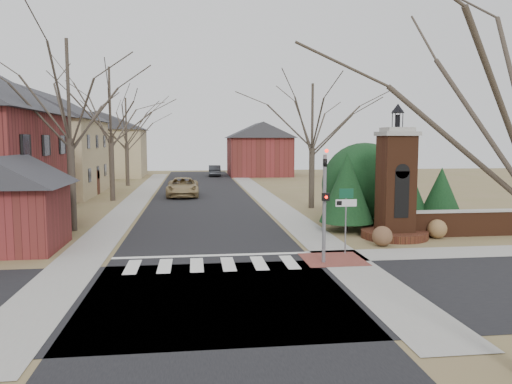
{
  "coord_description": "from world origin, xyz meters",
  "views": [
    {
      "loc": [
        -0.67,
        -17.92,
        4.77
      ],
      "look_at": [
        2.33,
        6.0,
        2.23
      ],
      "focal_mm": 35.0,
      "sensor_mm": 36.0,
      "label": 1
    }
  ],
  "objects": [
    {
      "name": "evergreen_mid",
      "position": [
        10.5,
        8.2,
        2.6
      ],
      "size": [
        3.4,
        3.4,
        4.7
      ],
      "color": "#473D33",
      "rests_on": "ground"
    },
    {
      "name": "main_street",
      "position": [
        0.0,
        22.0,
        0.01
      ],
      "size": [
        8.0,
        70.0,
        0.01
      ],
      "primitive_type": "cube",
      "color": "black",
      "rests_on": "ground"
    },
    {
      "name": "traffic_signal_pole",
      "position": [
        4.3,
        0.57,
        2.59
      ],
      "size": [
        0.28,
        0.41,
        4.5
      ],
      "color": "slate",
      "rests_on": "ground"
    },
    {
      "name": "garage_left",
      "position": [
        -8.52,
        4.49,
        2.24
      ],
      "size": [
        4.8,
        4.8,
        4.29
      ],
      "color": "maroon",
      "rests_on": "ground"
    },
    {
      "name": "curb_apron",
      "position": [
        4.8,
        1.0,
        0.01
      ],
      "size": [
        2.4,
        2.4,
        0.02
      ],
      "primitive_type": "cube",
      "color": "brown",
      "rests_on": "ground"
    },
    {
      "name": "house_distant_right",
      "position": [
        7.99,
        47.99,
        3.65
      ],
      "size": [
        8.8,
        8.8,
        7.3
      ],
      "color": "maroon",
      "rests_on": "ground"
    },
    {
      "name": "distant_car",
      "position": [
        2.06,
        47.52,
        0.72
      ],
      "size": [
        1.64,
        4.43,
        1.45
      ],
      "primitive_type": "imported",
      "rotation": [
        0.0,
        0.0,
        3.12
      ],
      "color": "#2E3135",
      "rests_on": "ground"
    },
    {
      "name": "dry_shrub_right",
      "position": [
        11.0,
        4.6,
        0.46
      ],
      "size": [
        0.93,
        0.93,
        0.93
      ],
      "primitive_type": "sphere",
      "color": "brown",
      "rests_on": "ground"
    },
    {
      "name": "stop_bar",
      "position": [
        0.0,
        2.3,
        0.01
      ],
      "size": [
        8.0,
        0.35,
        0.02
      ],
      "primitive_type": "cube",
      "color": "silver",
      "rests_on": "ground"
    },
    {
      "name": "bare_tree_0",
      "position": [
        -7.0,
        9.0,
        7.7
      ],
      "size": [
        8.05,
        8.05,
        11.15
      ],
      "color": "#473D33",
      "rests_on": "ground"
    },
    {
      "name": "brick_gate_monument",
      "position": [
        9.0,
        4.99,
        2.17
      ],
      "size": [
        3.2,
        3.2,
        6.47
      ],
      "color": "#4E2817",
      "rests_on": "ground"
    },
    {
      "name": "sign_post",
      "position": [
        5.59,
        1.99,
        1.95
      ],
      "size": [
        0.9,
        0.07,
        2.75
      ],
      "color": "slate",
      "rests_on": "ground"
    },
    {
      "name": "pickup_truck",
      "position": [
        -1.6,
        24.33,
        0.79
      ],
      "size": [
        2.62,
        5.68,
        1.58
      ],
      "primitive_type": "imported",
      "rotation": [
        0.0,
        0.0,
        -0.0
      ],
      "color": "#9F8656",
      "rests_on": "ground"
    },
    {
      "name": "crosswalk_zone",
      "position": [
        0.0,
        0.8,
        0.01
      ],
      "size": [
        8.0,
        2.2,
        0.02
      ],
      "primitive_type": "cube",
      "color": "silver",
      "rests_on": "ground"
    },
    {
      "name": "evergreen_near",
      "position": [
        7.2,
        7.0,
        2.3
      ],
      "size": [
        2.8,
        2.8,
        4.1
      ],
      "color": "#473D33",
      "rests_on": "ground"
    },
    {
      "name": "bare_tree_2",
      "position": [
        -7.5,
        35.0,
        7.03
      ],
      "size": [
        7.35,
        7.35,
        10.19
      ],
      "color": "#473D33",
      "rests_on": "ground"
    },
    {
      "name": "sidewalk_left",
      "position": [
        -5.2,
        22.0,
        0.01
      ],
      "size": [
        2.0,
        60.0,
        0.02
      ],
      "primitive_type": "cube",
      "color": "gray",
      "rests_on": "ground"
    },
    {
      "name": "house_distant_left",
      "position": [
        -12.01,
        48.0,
        4.25
      ],
      "size": [
        10.8,
        8.8,
        8.53
      ],
      "color": "tan",
      "rests_on": "ground"
    },
    {
      "name": "ground",
      "position": [
        0.0,
        0.0,
        0.0
      ],
      "size": [
        120.0,
        120.0,
        0.0
      ],
      "primitive_type": "plane",
      "color": "olive",
      "rests_on": "ground"
    },
    {
      "name": "cross_street",
      "position": [
        0.0,
        -3.0,
        0.01
      ],
      "size": [
        120.0,
        8.0,
        0.01
      ],
      "primitive_type": "cube",
      "color": "black",
      "rests_on": "ground"
    },
    {
      "name": "bare_tree_3",
      "position": [
        7.5,
        16.0,
        6.69
      ],
      "size": [
        7.0,
        7.0,
        9.7
      ],
      "color": "#473D33",
      "rests_on": "ground"
    },
    {
      "name": "brick_garden_wall",
      "position": [
        13.5,
        5.0,
        0.66
      ],
      "size": [
        7.5,
        0.5,
        1.3
      ],
      "color": "#4E2817",
      "rests_on": "ground"
    },
    {
      "name": "bare_tree_1",
      "position": [
        -7.0,
        22.0,
        8.03
      ],
      "size": [
        8.4,
        8.4,
        11.64
      ],
      "color": "#473D33",
      "rests_on": "ground"
    },
    {
      "name": "sidewalk_right_main",
      "position": [
        5.2,
        22.0,
        0.01
      ],
      "size": [
        2.0,
        60.0,
        0.02
      ],
      "primitive_type": "cube",
      "color": "gray",
      "rests_on": "ground"
    },
    {
      "name": "dry_shrub_left",
      "position": [
        7.7,
        3.23,
        0.46
      ],
      "size": [
        0.91,
        0.91,
        0.91
      ],
      "primitive_type": "sphere",
      "color": "brown",
      "rests_on": "ground"
    },
    {
      "name": "evergreen_mass",
      "position": [
        9.0,
        9.5,
        2.4
      ],
      "size": [
        4.8,
        4.8,
        4.8
      ],
      "primitive_type": "sphere",
      "color": "black",
      "rests_on": "ground"
    },
    {
      "name": "evergreen_far",
      "position": [
        12.5,
        7.2,
        1.9
      ],
      "size": [
        2.4,
        2.4,
        3.3
      ],
      "color": "#473D33",
      "rests_on": "ground"
    },
    {
      "name": "house_stucco_left",
      "position": [
        -13.5,
        27.0,
        4.59
      ],
      "size": [
        9.8,
        12.8,
        9.28
      ],
      "color": "tan",
      "rests_on": "ground"
    }
  ]
}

